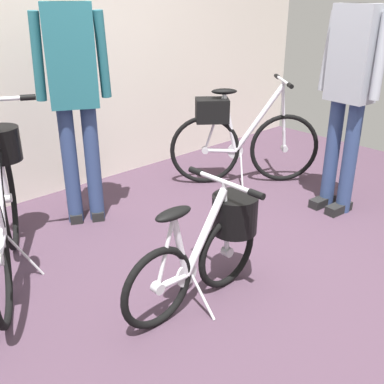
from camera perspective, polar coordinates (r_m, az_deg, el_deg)
ground_plane at (r=2.78m, az=6.72°, el=-11.77°), size 6.05×6.05×0.00m
back_wall at (r=3.96m, az=-17.30°, el=19.16°), size 6.05×0.10×2.72m
folding_bike_foreground at (r=2.53m, az=2.47°, el=-6.13°), size 0.97×0.53×0.70m
display_bike_left at (r=4.09m, az=5.70°, el=6.86°), size 1.07×0.87×0.94m
display_bike_right at (r=2.96m, az=-22.66°, el=-0.83°), size 0.74×1.37×1.04m
visitor_near_wall at (r=3.28m, az=-14.64°, el=13.35°), size 0.48×0.37×1.81m
visitor_browsing at (r=3.59m, az=19.28°, el=13.41°), size 0.30×0.53×1.79m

